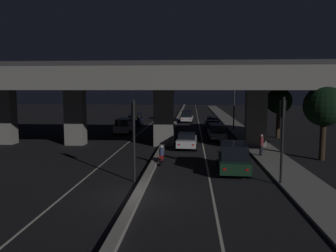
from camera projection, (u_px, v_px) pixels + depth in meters
ground_plane at (138, 197)px, 16.45m from camera, size 200.00×200.00×0.00m
lane_line_left_inner at (151, 124)px, 51.42m from camera, size 0.12×126.00×0.00m
lane_line_right_inner at (199, 124)px, 50.87m from camera, size 0.12×126.00×0.00m
median_divider at (175, 123)px, 51.13m from camera, size 0.47×126.00×0.24m
sidewalk_right at (239, 129)px, 43.54m from camera, size 2.64×126.00×0.13m
elevated_overpass at (161, 82)px, 30.74m from camera, size 38.49×12.14×8.07m
traffic_light_left_of_median at (134, 126)px, 18.81m from camera, size 0.30×0.49×4.77m
traffic_light_right_of_median at (282, 125)px, 18.18m from camera, size 0.30×0.49×4.96m
street_lamp at (231, 95)px, 42.99m from camera, size 2.52×0.32×7.77m
car_dark_green_lead at (233, 157)px, 21.19m from camera, size 2.18×4.11×1.91m
car_white_second at (187, 140)px, 29.73m from camera, size 1.96×4.01×1.45m
car_silver_third at (217, 131)px, 35.46m from camera, size 1.94×4.66×1.63m
car_dark_blue_fourth at (212, 126)px, 41.87m from camera, size 2.17×4.19×1.45m
car_silver_fifth at (212, 121)px, 47.59m from camera, size 2.00×4.38×1.51m
car_white_sixth at (187, 116)px, 54.02m from camera, size 2.14×4.38×1.90m
car_white_lead_oncoming at (125, 126)px, 40.18m from camera, size 1.98×4.67×1.83m
car_dark_blue_second_oncoming at (135, 119)px, 48.54m from camera, size 1.92×4.27×1.85m
car_silver_third_oncoming at (166, 115)px, 59.09m from camera, size 2.12×4.07×1.67m
motorcycle_red_filtering_near at (161, 156)px, 23.56m from camera, size 0.33×1.73×1.39m
pedestrian_on_sidewalk at (261, 145)px, 25.96m from camera, size 0.31×0.31×1.70m
roadside_tree_kerbside_near at (324, 107)px, 24.50m from camera, size 3.05×3.05×5.67m
roadside_tree_kerbside_mid at (279, 101)px, 36.06m from camera, size 2.86×2.86×5.55m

